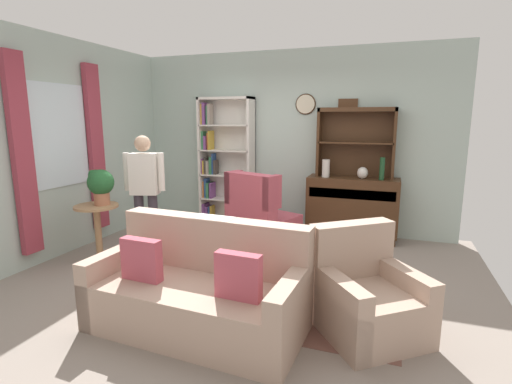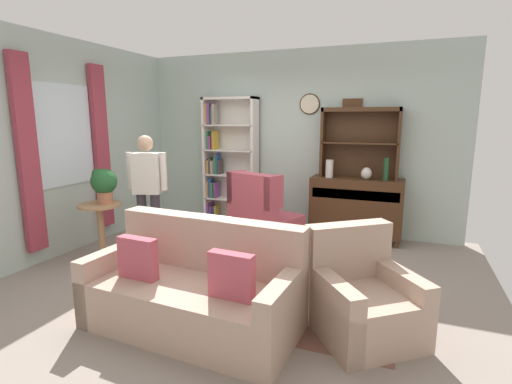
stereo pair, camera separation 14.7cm
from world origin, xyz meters
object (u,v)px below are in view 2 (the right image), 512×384
at_px(bookshelf, 227,163).
at_px(armchair_floral, 362,301).
at_px(couch_floral, 195,291).
at_px(sideboard, 356,206).
at_px(coffee_table, 229,252).
at_px(bottle_wine, 386,169).
at_px(wingback_chair, 262,219).
at_px(vase_round, 366,173).
at_px(person_reading, 147,187).
at_px(sideboard_hutch, 360,133).
at_px(potted_plant_large, 103,183).
at_px(book_stack, 224,240).
at_px(plant_stand, 101,226).
at_px(vase_tall, 329,169).

relative_size(bookshelf, armchair_floral, 1.95).
bearing_deg(couch_floral, sideboard, 71.80).
bearing_deg(sideboard, coffee_table, -117.12).
distance_m(bottle_wine, armchair_floral, 2.59).
distance_m(bottle_wine, wingback_chair, 1.84).
distance_m(bookshelf, vase_round, 2.26).
bearing_deg(wingback_chair, armchair_floral, -49.19).
height_order(sideboard, person_reading, person_reading).
xyz_separation_m(sideboard_hutch, armchair_floral, (0.38, -2.67, -1.27)).
bearing_deg(potted_plant_large, couch_floral, -28.12).
distance_m(sideboard, wingback_chair, 1.41).
bearing_deg(wingback_chair, coffee_table, -85.14).
relative_size(bottle_wine, book_stack, 1.50).
xyz_separation_m(sideboard_hutch, wingback_chair, (-1.17, -0.87, -1.18)).
bearing_deg(vase_round, bottle_wine, -4.95).
bearing_deg(wingback_chair, sideboard_hutch, 36.71).
distance_m(bookshelf, coffee_table, 2.50).
distance_m(plant_stand, coffee_table, 1.81).
height_order(wingback_chair, person_reading, person_reading).
distance_m(vase_round, bottle_wine, 0.27).
bearing_deg(armchair_floral, bookshelf, 133.33).
bearing_deg(potted_plant_large, plant_stand, -126.17).
distance_m(wingback_chair, book_stack, 1.25).
xyz_separation_m(vase_round, coffee_table, (-1.19, -2.00, -0.65)).
bearing_deg(armchair_floral, potted_plant_large, 169.32).
height_order(person_reading, book_stack, person_reading).
distance_m(armchair_floral, plant_stand, 3.30).
relative_size(bookshelf, person_reading, 1.35).
bearing_deg(coffee_table, sideboard, 62.88).
bearing_deg(book_stack, vase_round, 56.65).
xyz_separation_m(vase_tall, person_reading, (-2.04, -1.54, -0.14)).
distance_m(sideboard, person_reading, 2.95).
distance_m(armchair_floral, potted_plant_large, 3.34).
bearing_deg(plant_stand, vase_round, 32.92).
bearing_deg(vase_round, couch_floral, -110.88).
bearing_deg(couch_floral, vase_round, 69.12).
height_order(sideboard, wingback_chair, wingback_chair).
height_order(vase_tall, potted_plant_large, vase_tall).
xyz_separation_m(vase_round, book_stack, (-1.28, -1.95, -0.54)).
relative_size(sideboard, plant_stand, 1.80).
bearing_deg(sideboard_hutch, bookshelf, -179.41).
xyz_separation_m(armchair_floral, coffee_table, (-1.44, 0.49, 0.06)).
relative_size(potted_plant_large, book_stack, 2.06).
distance_m(bottle_wine, potted_plant_large, 3.72).
height_order(vase_round, plant_stand, vase_round).
bearing_deg(person_reading, sideboard, 33.81).
bearing_deg(sideboard, potted_plant_large, -145.35).
xyz_separation_m(sideboard, sideboard_hutch, (0.00, 0.11, 1.05)).
distance_m(couch_floral, coffee_table, 0.88).
height_order(sideboard, bottle_wine, bottle_wine).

